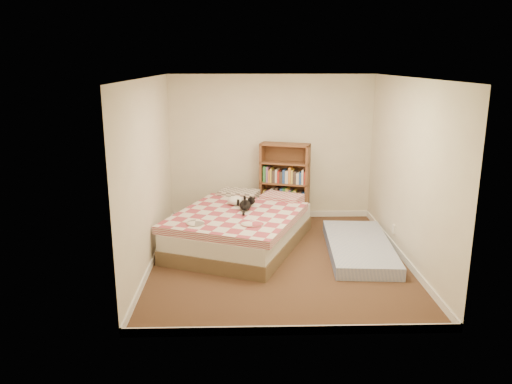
{
  "coord_description": "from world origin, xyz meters",
  "views": [
    {
      "loc": [
        -0.5,
        -6.53,
        2.71
      ],
      "look_at": [
        -0.31,
        0.3,
        0.91
      ],
      "focal_mm": 35.0,
      "sensor_mm": 36.0,
      "label": 1
    }
  ],
  "objects_px": {
    "bed": "(241,227)",
    "bookshelf": "(284,193)",
    "floor_mattress": "(359,247)",
    "white_dog": "(236,200)",
    "black_cat": "(245,204)"
  },
  "relations": [
    {
      "from": "bed",
      "to": "bookshelf",
      "type": "bearing_deg",
      "value": 77.68
    },
    {
      "from": "bed",
      "to": "floor_mattress",
      "type": "bearing_deg",
      "value": 8.56
    },
    {
      "from": "black_cat",
      "to": "bed",
      "type": "bearing_deg",
      "value": -111.33
    },
    {
      "from": "bed",
      "to": "floor_mattress",
      "type": "xyz_separation_m",
      "value": [
        1.72,
        -0.41,
        -0.19
      ]
    },
    {
      "from": "bookshelf",
      "to": "white_dog",
      "type": "bearing_deg",
      "value": -117.72
    },
    {
      "from": "bed",
      "to": "white_dog",
      "type": "xyz_separation_m",
      "value": [
        -0.07,
        0.28,
        0.34
      ]
    },
    {
      "from": "floor_mattress",
      "to": "bookshelf",
      "type": "bearing_deg",
      "value": 127.02
    },
    {
      "from": "black_cat",
      "to": "white_dog",
      "type": "bearing_deg",
      "value": 149.85
    },
    {
      "from": "bookshelf",
      "to": "white_dog",
      "type": "xyz_separation_m",
      "value": [
        -0.82,
        -0.81,
        0.1
      ]
    },
    {
      "from": "black_cat",
      "to": "white_dog",
      "type": "relative_size",
      "value": 2.17
    },
    {
      "from": "bookshelf",
      "to": "white_dog",
      "type": "distance_m",
      "value": 1.16
    },
    {
      "from": "bed",
      "to": "white_dog",
      "type": "distance_m",
      "value": 0.44
    },
    {
      "from": "bed",
      "to": "floor_mattress",
      "type": "relative_size",
      "value": 1.39
    },
    {
      "from": "bed",
      "to": "black_cat",
      "type": "bearing_deg",
      "value": 64.38
    },
    {
      "from": "bed",
      "to": "bookshelf",
      "type": "relative_size",
      "value": 1.97
    }
  ]
}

